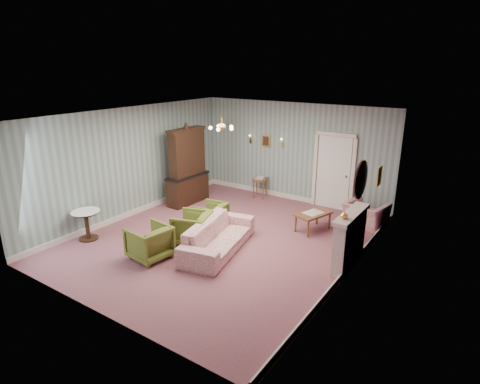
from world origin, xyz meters
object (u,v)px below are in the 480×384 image
Objects in this scene: olive_chair_c at (211,214)px; dresser at (187,164)px; olive_chair_b at (192,226)px; side_table_black at (356,231)px; pedestal_table at (87,225)px; wingback_chair at (366,210)px; fireplace at (349,239)px; olive_chair_a at (149,241)px; coffee_table at (313,222)px; sofa_chintz at (218,231)px.

olive_chair_c is 2.19m from dresser.
olive_chair_b reaches higher than olive_chair_c.
olive_chair_c is at bearing -161.31° from side_table_black.
olive_chair_c is 0.99× the size of pedestal_table.
olive_chair_c is 2.94m from pedestal_table.
wingback_chair reaches higher than olive_chair_c.
dresser is at bearing 168.11° from fireplace.
pedestal_table is at bearing -79.03° from olive_chair_a.
coffee_table is 1.49× the size of side_table_black.
coffee_table is (2.21, 1.25, -0.12)m from olive_chair_c.
sofa_chintz reaches higher than pedestal_table.
wingback_chair is at bearing 45.59° from coffee_table.
olive_chair_c reaches higher than side_table_black.
wingback_chair is (2.27, 3.18, -0.03)m from sofa_chintz.
sofa_chintz reaches higher than side_table_black.
olive_chair_c is 3.91m from wingback_chair.
olive_chair_a is 1.13× the size of pedestal_table.
dresser reaches higher than olive_chair_a.
olive_chair_a is 0.35× the size of sofa_chintz.
sofa_chintz is 2.39× the size of wingback_chair.
fireplace is 1.97× the size of pedestal_table.
fireplace reaches higher than coffee_table.
olive_chair_b is at bearing 29.96° from pedestal_table.
wingback_chair is 6.81m from pedestal_table.
dresser is (-2.63, 2.02, 0.73)m from sofa_chintz.
coffee_table is 1.29× the size of pedestal_table.
dresser is 5.40m from fireplace.
side_table_black is (3.33, 1.13, -0.05)m from olive_chair_c.
olive_chair_c is 0.74× the size of wingback_chair.
dresser is at bearing -155.05° from olive_chair_b.
dresser is 1.68× the size of fireplace.
sofa_chintz is 2.48× the size of coffee_table.
coffee_table is (2.26, 3.28, -0.17)m from olive_chair_a.
pedestal_table is (-5.17, -4.43, -0.06)m from wingback_chair.
wingback_chair is 1.43m from coffee_table.
olive_chair_b is at bearing -146.78° from side_table_black.
wingback_chair is at bearing 40.62° from pedestal_table.
olive_chair_b is 0.57× the size of fireplace.
sofa_chintz reaches higher than olive_chair_b.
olive_chair_b is 3.49m from fireplace.
fireplace reaches higher than side_table_black.
wingback_chair is (3.20, 2.26, 0.06)m from olive_chair_c.
wingback_chair is 1.34× the size of pedestal_table.
dresser is 4.03m from coffee_table.
coffee_table is 1.13m from side_table_black.
olive_chair_a is at bearing -8.81° from olive_chair_c.
sofa_chintz is at bearing 23.45° from pedestal_table.
side_table_black is at bearing 31.93° from pedestal_table.
sofa_chintz is 2.53m from coffee_table.
pedestal_table is at bearing 100.97° from sofa_chintz.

